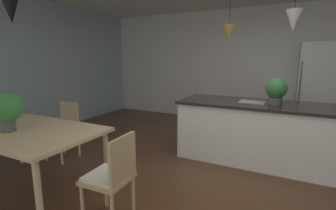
% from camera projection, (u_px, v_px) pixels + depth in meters
% --- Properties ---
extents(ground_plane, '(10.00, 8.40, 0.04)m').
position_uv_depth(ground_plane, '(227.00, 185.00, 3.08)').
color(ground_plane, '#4C301E').
extents(wall_back_kitchen, '(10.00, 0.12, 2.70)m').
position_uv_depth(wall_back_kitchen, '(263.00, 67.00, 5.67)').
color(wall_back_kitchen, silver).
rests_on(wall_back_kitchen, ground_plane).
extents(window_wall_left_glazing, '(0.06, 8.40, 2.70)m').
position_uv_depth(window_wall_left_glazing, '(17.00, 69.00, 4.62)').
color(window_wall_left_glazing, '#9EB7C6').
rests_on(window_wall_left_glazing, ground_plane).
extents(dining_table, '(1.81, 1.03, 0.76)m').
position_uv_depth(dining_table, '(24.00, 134.00, 2.80)').
color(dining_table, '#D1B284').
rests_on(dining_table, ground_plane).
extents(chair_kitchen_end, '(0.42, 0.42, 0.87)m').
position_uv_depth(chair_kitchen_end, '(112.00, 175.00, 2.28)').
color(chair_kitchen_end, tan).
rests_on(chair_kitchen_end, ground_plane).
extents(chair_far_left, '(0.41, 0.41, 0.87)m').
position_uv_depth(chair_far_left, '(64.00, 128.00, 3.80)').
color(chair_far_left, tan).
rests_on(chair_far_left, ground_plane).
extents(kitchen_island, '(2.18, 0.90, 0.91)m').
position_uv_depth(kitchen_island, '(252.00, 131.00, 3.71)').
color(kitchen_island, white).
rests_on(kitchen_island, ground_plane).
extents(refrigerator, '(0.66, 0.67, 1.86)m').
position_uv_depth(refrigerator, '(315.00, 89.00, 4.93)').
color(refrigerator, silver).
rests_on(refrigerator, ground_plane).
extents(pendant_over_table, '(0.17, 0.17, 0.79)m').
position_uv_depth(pendant_over_table, '(11.00, 11.00, 2.59)').
color(pendant_over_table, black).
extents(pendant_over_island_main, '(0.20, 0.20, 0.88)m').
position_uv_depth(pendant_over_island_main, '(229.00, 32.00, 3.62)').
color(pendant_over_island_main, black).
extents(pendant_over_island_aux, '(0.21, 0.21, 0.79)m').
position_uv_depth(pendant_over_island_aux, '(294.00, 20.00, 3.22)').
color(pendant_over_island_aux, black).
extents(potted_plant_on_island, '(0.29, 0.29, 0.37)m').
position_uv_depth(potted_plant_on_island, '(276.00, 90.00, 3.46)').
color(potted_plant_on_island, '#4C4C51').
rests_on(potted_plant_on_island, kitchen_island).
extents(potted_plant_on_table, '(0.34, 0.34, 0.44)m').
position_uv_depth(potted_plant_on_table, '(6.00, 108.00, 2.63)').
color(potted_plant_on_table, '#4C4C51').
rests_on(potted_plant_on_table, dining_table).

